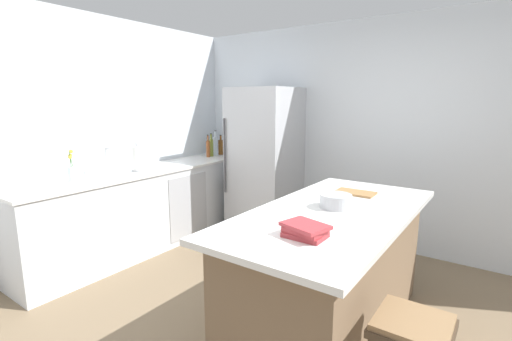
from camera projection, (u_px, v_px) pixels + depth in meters
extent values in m
plane|color=#7A664C|center=(266.00, 339.00, 2.62)|extent=(7.20, 7.20, 0.00)
cube|color=silver|center=(375.00, 136.00, 4.18)|extent=(6.00, 0.10, 2.60)
cube|color=silver|center=(71.00, 139.00, 3.77)|extent=(0.10, 6.00, 2.60)
cube|color=silver|center=(147.00, 209.00, 4.23)|extent=(0.61, 2.94, 0.90)
cube|color=white|center=(145.00, 170.00, 4.14)|extent=(0.64, 2.97, 0.03)
cube|color=#B2B5BA|center=(189.00, 206.00, 4.35)|extent=(0.01, 0.60, 0.75)
cube|color=#7A6047|center=(331.00, 274.00, 2.66)|extent=(0.81, 1.82, 0.89)
cube|color=white|center=(333.00, 213.00, 2.57)|extent=(0.97, 2.02, 0.04)
cube|color=#B7BABF|center=(265.00, 162.00, 4.63)|extent=(0.77, 0.72, 1.86)
cylinder|color=#4C4C51|center=(225.00, 156.00, 4.50)|extent=(0.02, 0.02, 0.93)
cube|color=#473828|center=(413.00, 329.00, 1.77)|extent=(0.36, 0.36, 0.04)
cube|color=olive|center=(413.00, 322.00, 1.76)|extent=(0.34, 0.34, 0.03)
cylinder|color=silver|center=(108.00, 174.00, 3.83)|extent=(0.05, 0.05, 0.02)
cylinder|color=silver|center=(107.00, 160.00, 3.80)|extent=(0.02, 0.02, 0.28)
cylinder|color=silver|center=(109.00, 149.00, 3.74)|extent=(0.14, 0.02, 0.02)
cylinder|color=silver|center=(72.00, 174.00, 3.50)|extent=(0.08, 0.08, 0.14)
cylinder|color=#4C7F3D|center=(71.00, 165.00, 3.49)|extent=(0.01, 0.03, 0.19)
sphere|color=yellow|center=(70.00, 155.00, 3.47)|extent=(0.04, 0.04, 0.04)
cylinder|color=#4C7F3D|center=(71.00, 166.00, 3.48)|extent=(0.01, 0.01, 0.18)
sphere|color=yellow|center=(70.00, 157.00, 3.46)|extent=(0.04, 0.04, 0.04)
cylinder|color=#4C7F3D|center=(72.00, 164.00, 3.47)|extent=(0.01, 0.04, 0.23)
sphere|color=yellow|center=(71.00, 151.00, 3.45)|extent=(0.04, 0.04, 0.04)
cylinder|color=gray|center=(138.00, 170.00, 4.02)|extent=(0.14, 0.14, 0.01)
cylinder|color=white|center=(137.00, 158.00, 4.00)|extent=(0.11, 0.11, 0.26)
cylinder|color=gray|center=(136.00, 145.00, 3.97)|extent=(0.02, 0.02, 0.04)
cylinder|color=brown|center=(221.00, 147.00, 5.24)|extent=(0.07, 0.07, 0.21)
cylinder|color=brown|center=(221.00, 138.00, 5.22)|extent=(0.03, 0.03, 0.06)
cylinder|color=black|center=(221.00, 135.00, 5.21)|extent=(0.03, 0.03, 0.01)
cylinder|color=silver|center=(216.00, 146.00, 5.16)|extent=(0.07, 0.07, 0.26)
cylinder|color=silver|center=(215.00, 134.00, 5.13)|extent=(0.03, 0.03, 0.08)
cylinder|color=black|center=(215.00, 131.00, 5.12)|extent=(0.03, 0.03, 0.01)
cylinder|color=olive|center=(211.00, 148.00, 5.08)|extent=(0.06, 0.06, 0.24)
cylinder|color=olive|center=(211.00, 137.00, 5.05)|extent=(0.03, 0.03, 0.07)
cylinder|color=black|center=(211.00, 134.00, 5.04)|extent=(0.03, 0.03, 0.01)
cylinder|color=#994C23|center=(208.00, 149.00, 5.00)|extent=(0.05, 0.05, 0.22)
cylinder|color=#994C23|center=(208.00, 138.00, 4.97)|extent=(0.02, 0.02, 0.07)
cylinder|color=black|center=(208.00, 135.00, 4.97)|extent=(0.02, 0.02, 0.01)
cube|color=#A83338|center=(305.00, 235.00, 2.06)|extent=(0.23, 0.17, 0.03)
cube|color=#A83338|center=(305.00, 230.00, 2.05)|extent=(0.24, 0.19, 0.03)
cube|color=#A83338|center=(305.00, 226.00, 2.05)|extent=(0.29, 0.24, 0.02)
cylinder|color=#B2B5BA|center=(336.00, 201.00, 2.62)|extent=(0.23, 0.23, 0.10)
cube|color=#9E7042|center=(355.00, 193.00, 3.02)|extent=(0.32, 0.19, 0.02)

